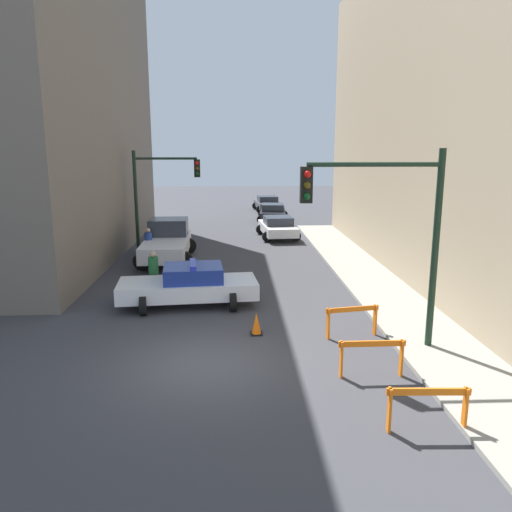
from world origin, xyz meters
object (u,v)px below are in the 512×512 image
Objects in this scene: barrier_back at (352,316)px; white_truck at (167,242)px; barrier_front at (428,402)px; pedestrian_crossing at (154,272)px; pedestrian_corner at (149,245)px; police_car at (189,285)px; parked_car_near at (278,227)px; traffic_light_near at (393,220)px; barrier_mid at (372,352)px; traffic_light_far at (157,186)px; traffic_cone at (256,324)px; parked_car_far at (267,203)px; parked_car_mid at (273,212)px.

white_truck is at bearing 122.38° from barrier_back.
white_truck is at bearing 114.19° from barrier_front.
pedestrian_corner is at bearing -44.74° from pedestrian_crossing.
police_car is at bearing -68.00° from pedestrian_corner.
police_car is 1.09× the size of parked_car_near.
traffic_light_near is 0.95× the size of white_truck.
traffic_light_near is at bearing 62.46° from barrier_mid.
pedestrian_corner is 1.04× the size of barrier_mid.
white_truck is 16.81m from barrier_front.
barrier_mid and barrier_back have the same top height.
pedestrian_crossing reaches higher than police_car.
white_truck is at bearing -139.94° from parked_car_near.
pedestrian_corner is at bearing 117.51° from barrier_front.
barrier_front is at bearing -95.75° from traffic_light_near.
traffic_light_far is 3.25× the size of barrier_front.
barrier_back is 2.76m from traffic_cone.
pedestrian_crossing is (-5.81, -24.94, 0.19)m from parked_car_far.
traffic_light_far is at bearing 115.29° from barrier_mid.
barrier_front reaches higher than traffic_cone.
parked_car_near is 16.08m from traffic_cone.
pedestrian_crossing is 5.49m from traffic_cone.
barrier_front is at bearing -60.97° from pedestrian_corner.
parked_car_far is at bearing 85.64° from traffic_cone.
barrier_back is (6.59, -10.39, -0.29)m from white_truck.
traffic_light_near is 9.25m from pedestrian_crossing.
white_truck is 3.44× the size of barrier_back.
white_truck is 0.98m from pedestrian_corner.
police_car is 3.03× the size of barrier_mid.
barrier_front is (1.03, -21.20, -0.06)m from parked_car_near.
traffic_light_far reaches higher than barrier_mid.
white_truck is at bearing 116.52° from barrier_mid.
parked_car_near is 13.08m from pedestrian_crossing.
traffic_light_far reaches higher than barrier_back.
parked_car_near is 2.68× the size of pedestrian_corner.
parked_car_near is 6.77× the size of traffic_cone.
pedestrian_corner is at bearing 126.94° from barrier_back.
parked_car_far is 2.67× the size of pedestrian_corner.
traffic_light_near is at bearing -90.29° from parked_car_near.
barrier_back is (7.34, -12.71, -2.78)m from traffic_light_far.
police_car is 2.92× the size of pedestrian_corner.
traffic_cone is at bearing 164.98° from pedestrian_crossing.
traffic_light_far is at bearing -156.68° from parked_car_near.
barrier_mid is at bearing -117.54° from traffic_light_near.
traffic_light_near is 1.07× the size of police_car.
traffic_cone is (3.87, -10.08, -0.59)m from white_truck.
white_truck reaches higher than parked_car_far.
barrier_front is (0.78, -28.14, -0.06)m from parked_car_mid.
traffic_cone is (4.61, -12.39, -3.08)m from traffic_light_far.
pedestrian_crossing reaches higher than barrier_back.
barrier_mid is at bearing -58.08° from pedestrian_corner.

